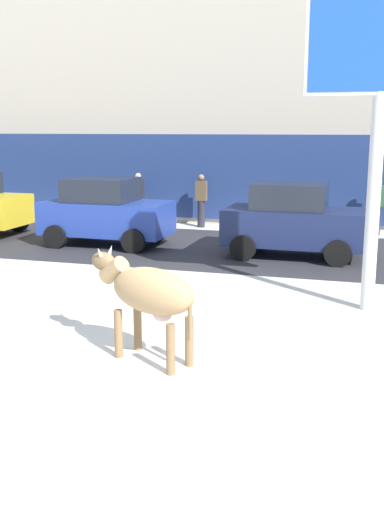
{
  "coord_description": "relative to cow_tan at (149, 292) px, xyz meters",
  "views": [
    {
      "loc": [
        2.8,
        -7.14,
        3.2
      ],
      "look_at": [
        0.02,
        2.36,
        1.1
      ],
      "focal_mm": 42.35,
      "sensor_mm": 36.0,
      "label": 1
    }
  ],
  "objects": [
    {
      "name": "building_facade",
      "position": [
        0.02,
        15.13,
        5.49
      ],
      "size": [
        44.0,
        6.1,
        13.0
      ],
      "color": "#BCB29E",
      "rests_on": "ground"
    },
    {
      "name": "car_navy_hatchback",
      "position": [
        1.06,
        7.61,
        -0.07
      ],
      "size": [
        3.52,
        1.95,
        1.86
      ],
      "color": "#19234C",
      "rests_on": "ground"
    },
    {
      "name": "pedestrian_by_cars",
      "position": [
        -2.41,
        11.45,
        -0.11
      ],
      "size": [
        0.36,
        0.24,
        1.73
      ],
      "color": "#282833",
      "rests_on": "ground"
    },
    {
      "name": "cow_tan",
      "position": [
        0.0,
        0.0,
        0.0
      ],
      "size": [
        1.9,
        1.12,
        1.54
      ],
      "color": "tan",
      "rests_on": "ground"
    },
    {
      "name": "billboard",
      "position": [
        2.92,
        3.38,
        3.32
      ],
      "size": [
        2.52,
        0.24,
        5.56
      ],
      "color": "silver",
      "rests_on": "ground"
    },
    {
      "name": "pedestrian_far_left",
      "position": [
        -4.61,
        11.45,
        -0.11
      ],
      "size": [
        0.36,
        0.24,
        1.73
      ],
      "color": "#282833",
      "rests_on": "ground"
    },
    {
      "name": "pedestrian_near_billboard",
      "position": [
        3.11,
        11.45,
        -0.11
      ],
      "size": [
        0.36,
        0.24,
        1.73
      ],
      "color": "#282833",
      "rests_on": "ground"
    },
    {
      "name": "ground_plane",
      "position": [
        0.02,
        -0.39,
        -0.99
      ],
      "size": [
        120.0,
        120.0,
        0.0
      ],
      "primitive_type": "plane",
      "color": "white"
    },
    {
      "name": "car_blue_hatchback",
      "position": [
        -4.14,
        7.73,
        -0.07
      ],
      "size": [
        3.52,
        1.95,
        1.86
      ],
      "color": "#233D9E",
      "rests_on": "ground"
    },
    {
      "name": "road_strip",
      "position": [
        0.02,
        8.11,
        -0.99
      ],
      "size": [
        60.0,
        5.6,
        0.01
      ],
      "primitive_type": "cube",
      "color": "#333338",
      "rests_on": "ground"
    }
  ]
}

